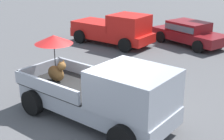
# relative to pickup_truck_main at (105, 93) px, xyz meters

# --- Properties ---
(ground_plane) EXTENTS (80.00, 80.00, 0.00)m
(ground_plane) POSITION_rel_pickup_truck_main_xyz_m (-0.39, -0.07, -0.97)
(ground_plane) COLOR #4C4C4F
(pickup_truck_main) EXTENTS (5.30, 2.97, 2.36)m
(pickup_truck_main) POSITION_rel_pickup_truck_main_xyz_m (0.00, 0.00, 0.00)
(pickup_truck_main) COLOR black
(pickup_truck_main) RESTS_ON ground
(pickup_truck_far) EXTENTS (5.06, 2.90, 1.80)m
(pickup_truck_far) POSITION_rel_pickup_truck_main_xyz_m (-6.56, 6.32, -0.10)
(pickup_truck_far) COLOR black
(pickup_truck_far) RESTS_ON ground
(parked_sedan_far) EXTENTS (4.43, 2.25, 1.33)m
(parked_sedan_far) POSITION_rel_pickup_truck_main_xyz_m (-3.71, 9.43, -0.23)
(parked_sedan_far) COLOR black
(parked_sedan_far) RESTS_ON ground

